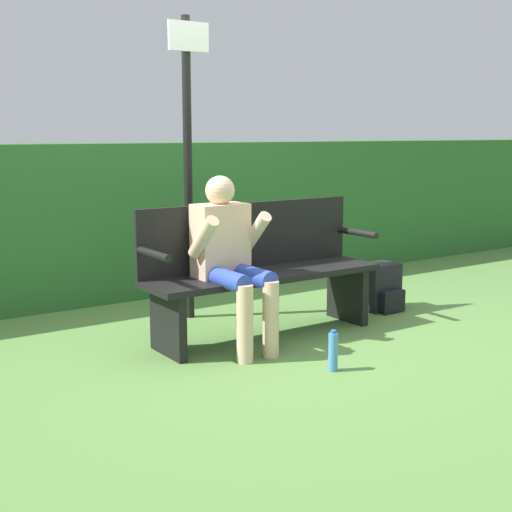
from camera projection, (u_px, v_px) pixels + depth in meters
The scene contains 7 objects.
ground_plane at pixel (265, 336), 5.29m from camera, with size 40.00×40.00×0.00m, color #5B8942.
hedge_back at pixel (152, 218), 6.69m from camera, with size 12.00×0.55×1.40m.
park_bench at pixel (260, 269), 5.26m from camera, with size 1.85×0.48×0.98m.
person_seated at pixel (230, 253), 4.92m from camera, with size 0.51×0.63×1.20m.
backpack at pixel (381, 288), 6.06m from camera, with size 0.31×0.31×0.40m.
water_bottle at pixel (333, 352), 4.50m from camera, with size 0.06×0.06×0.27m.
signpost at pixel (188, 154), 5.62m from camera, with size 0.34×0.09×2.38m.
Camera 1 is at (-2.94, -4.18, 1.49)m, focal length 50.00 mm.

